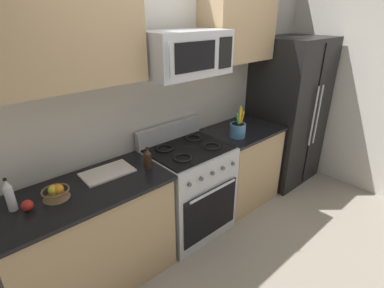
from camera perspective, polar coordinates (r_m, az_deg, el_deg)
ground_plane at (r=2.93m, az=9.26°, el=-21.99°), size 16.00×16.00×0.00m
wall_back at (r=2.94m, az=-5.76°, el=8.24°), size 8.00×0.10×2.60m
counter_left at (r=2.59m, az=-18.86°, el=-16.80°), size 1.28×0.63×0.91m
range_oven at (r=3.01m, az=-0.70°, el=-8.61°), size 0.76×0.67×1.09m
counter_right at (r=3.52m, az=9.27°, el=-3.96°), size 0.84×0.63×0.91m
refrigerator at (r=4.01m, az=17.81°, el=5.84°), size 0.85×0.74×1.83m
wall_right at (r=4.12m, az=30.73°, el=9.66°), size 0.10×8.00×2.60m
microwave at (r=2.56m, az=-1.27°, el=17.04°), size 0.75×0.44×0.36m
upper_cabinets_left at (r=2.16m, az=-26.62°, el=18.74°), size 1.27×0.34×0.73m
upper_cabinets_right at (r=3.22m, az=8.86°, el=21.92°), size 0.83×0.34×0.73m
utensil_crock at (r=3.08m, az=8.79°, el=2.79°), size 0.16×0.16×0.33m
fruit_basket at (r=2.29m, az=-24.71°, el=-8.39°), size 0.19×0.19×0.10m
apple_loose at (r=2.24m, az=-29.08°, el=-10.30°), size 0.07×0.07×0.07m
cutting_board at (r=2.49m, az=-15.97°, el=-5.27°), size 0.41×0.26×0.02m
bottle_vinegar at (r=2.26m, az=-31.66°, el=-8.47°), size 0.06×0.06×0.24m
bottle_soy at (r=2.47m, az=-8.52°, el=-2.80°), size 0.06×0.06×0.18m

